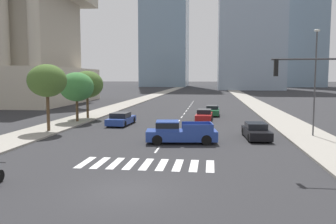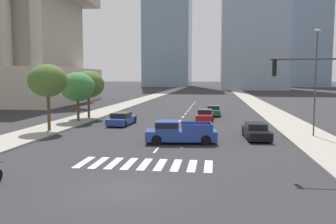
{
  "view_description": "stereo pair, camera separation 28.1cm",
  "coord_description": "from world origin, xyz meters",
  "px_view_note": "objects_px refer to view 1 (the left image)",
  "views": [
    {
      "loc": [
        3.61,
        -14.43,
        4.92
      ],
      "look_at": [
        0.0,
        14.78,
        2.0
      ],
      "focal_mm": 37.47,
      "sensor_mm": 36.0,
      "label": 1
    },
    {
      "loc": [
        3.89,
        -14.39,
        4.92
      ],
      "look_at": [
        0.0,
        14.78,
        2.0
      ],
      "focal_mm": 37.47,
      "sensor_mm": 36.0,
      "label": 2
    }
  ],
  "objects_px": {
    "sedan_black_0": "(256,131)",
    "street_tree_second": "(77,87)",
    "traffic_signal_near": "(320,89)",
    "sedan_green_1": "(212,111)",
    "sedan_blue_2": "(121,119)",
    "pickup_truck": "(178,132)",
    "street_tree_third": "(87,84)",
    "street_tree_nearest": "(47,81)",
    "sedan_red_3": "(204,115)",
    "street_lamp_east": "(315,76)"
  },
  "relations": [
    {
      "from": "sedan_black_0",
      "to": "street_tree_second",
      "type": "distance_m",
      "value": 20.0
    },
    {
      "from": "street_tree_second",
      "to": "traffic_signal_near",
      "type": "bearing_deg",
      "value": -40.19
    },
    {
      "from": "sedan_green_1",
      "to": "street_tree_second",
      "type": "distance_m",
      "value": 17.44
    },
    {
      "from": "sedan_black_0",
      "to": "sedan_blue_2",
      "type": "bearing_deg",
      "value": -120.26
    },
    {
      "from": "pickup_truck",
      "to": "street_tree_third",
      "type": "relative_size",
      "value": 0.98
    },
    {
      "from": "sedan_blue_2",
      "to": "sedan_black_0",
      "type": "bearing_deg",
      "value": -113.97
    },
    {
      "from": "pickup_truck",
      "to": "street_tree_nearest",
      "type": "height_order",
      "value": "street_tree_nearest"
    },
    {
      "from": "street_tree_nearest",
      "to": "traffic_signal_near",
      "type": "bearing_deg",
      "value": -26.88
    },
    {
      "from": "street_tree_nearest",
      "to": "street_tree_third",
      "type": "distance_m",
      "value": 10.09
    },
    {
      "from": "sedan_blue_2",
      "to": "pickup_truck",
      "type": "bearing_deg",
      "value": -140.6
    },
    {
      "from": "traffic_signal_near",
      "to": "street_tree_second",
      "type": "distance_m",
      "value": 26.41
    },
    {
      "from": "sedan_blue_2",
      "to": "sedan_red_3",
      "type": "bearing_deg",
      "value": -55.59
    },
    {
      "from": "pickup_truck",
      "to": "traffic_signal_near",
      "type": "height_order",
      "value": "traffic_signal_near"
    },
    {
      "from": "sedan_black_0",
      "to": "sedan_green_1",
      "type": "height_order",
      "value": "sedan_green_1"
    },
    {
      "from": "traffic_signal_near",
      "to": "street_tree_nearest",
      "type": "relative_size",
      "value": 1.03
    },
    {
      "from": "sedan_green_1",
      "to": "sedan_red_3",
      "type": "bearing_deg",
      "value": -9.42
    },
    {
      "from": "street_lamp_east",
      "to": "street_tree_nearest",
      "type": "relative_size",
      "value": 1.45
    },
    {
      "from": "sedan_blue_2",
      "to": "street_tree_third",
      "type": "xyz_separation_m",
      "value": [
        -5.22,
        4.52,
        3.48
      ]
    },
    {
      "from": "traffic_signal_near",
      "to": "sedan_black_0",
      "type": "bearing_deg",
      "value": -77.23
    },
    {
      "from": "sedan_green_1",
      "to": "street_tree_nearest",
      "type": "distance_m",
      "value": 21.84
    },
    {
      "from": "sedan_black_0",
      "to": "sedan_blue_2",
      "type": "xyz_separation_m",
      "value": [
        -12.87,
        6.59,
        0.02
      ]
    },
    {
      "from": "sedan_green_1",
      "to": "traffic_signal_near",
      "type": "height_order",
      "value": "traffic_signal_near"
    },
    {
      "from": "traffic_signal_near",
      "to": "pickup_truck",
      "type": "bearing_deg",
      "value": -38.57
    },
    {
      "from": "pickup_truck",
      "to": "sedan_blue_2",
      "type": "distance_m",
      "value": 11.51
    },
    {
      "from": "sedan_blue_2",
      "to": "street_tree_second",
      "type": "bearing_deg",
      "value": 79.53
    },
    {
      "from": "sedan_green_1",
      "to": "street_tree_second",
      "type": "bearing_deg",
      "value": -57.33
    },
    {
      "from": "street_lamp_east",
      "to": "street_tree_third",
      "type": "height_order",
      "value": "street_lamp_east"
    },
    {
      "from": "sedan_blue_2",
      "to": "street_tree_second",
      "type": "relative_size",
      "value": 0.92
    },
    {
      "from": "street_tree_nearest",
      "to": "sedan_red_3",
      "type": "bearing_deg",
      "value": 38.0
    },
    {
      "from": "sedan_black_0",
      "to": "street_tree_nearest",
      "type": "height_order",
      "value": "street_tree_nearest"
    },
    {
      "from": "traffic_signal_near",
      "to": "street_tree_second",
      "type": "bearing_deg",
      "value": -40.19
    },
    {
      "from": "sedan_blue_2",
      "to": "sedan_red_3",
      "type": "relative_size",
      "value": 1.01
    },
    {
      "from": "street_tree_third",
      "to": "sedan_blue_2",
      "type": "bearing_deg",
      "value": -40.93
    },
    {
      "from": "sedan_blue_2",
      "to": "street_tree_third",
      "type": "height_order",
      "value": "street_tree_third"
    },
    {
      "from": "sedan_blue_2",
      "to": "street_tree_nearest",
      "type": "bearing_deg",
      "value": 139.9
    },
    {
      "from": "sedan_red_3",
      "to": "street_tree_third",
      "type": "relative_size",
      "value": 0.87
    },
    {
      "from": "sedan_green_1",
      "to": "sedan_red_3",
      "type": "xyz_separation_m",
      "value": [
        -0.96,
        -5.03,
        -0.02
      ]
    },
    {
      "from": "street_tree_nearest",
      "to": "sedan_black_0",
      "type": "bearing_deg",
      "value": -3.3
    },
    {
      "from": "pickup_truck",
      "to": "sedan_green_1",
      "type": "xyz_separation_m",
      "value": [
        2.61,
        19.44,
        -0.21
      ]
    },
    {
      "from": "pickup_truck",
      "to": "street_tree_second",
      "type": "distance_m",
      "value": 16.28
    },
    {
      "from": "traffic_signal_near",
      "to": "street_tree_third",
      "type": "bearing_deg",
      "value": -45.18
    },
    {
      "from": "sedan_red_3",
      "to": "street_tree_second",
      "type": "height_order",
      "value": "street_tree_second"
    },
    {
      "from": "pickup_truck",
      "to": "sedan_black_0",
      "type": "relative_size",
      "value": 1.18
    },
    {
      "from": "traffic_signal_near",
      "to": "street_tree_nearest",
      "type": "bearing_deg",
      "value": -26.88
    },
    {
      "from": "traffic_signal_near",
      "to": "street_tree_third",
      "type": "relative_size",
      "value": 1.11
    },
    {
      "from": "sedan_black_0",
      "to": "traffic_signal_near",
      "type": "xyz_separation_m",
      "value": [
        2.08,
        -9.18,
        3.73
      ]
    },
    {
      "from": "sedan_black_0",
      "to": "sedan_red_3",
      "type": "distance_m",
      "value": 12.53
    },
    {
      "from": "sedan_red_3",
      "to": "street_tree_third",
      "type": "bearing_deg",
      "value": -85.42
    },
    {
      "from": "sedan_black_0",
      "to": "traffic_signal_near",
      "type": "distance_m",
      "value": 10.13
    },
    {
      "from": "sedan_black_0",
      "to": "street_lamp_east",
      "type": "relative_size",
      "value": 0.54
    }
  ]
}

